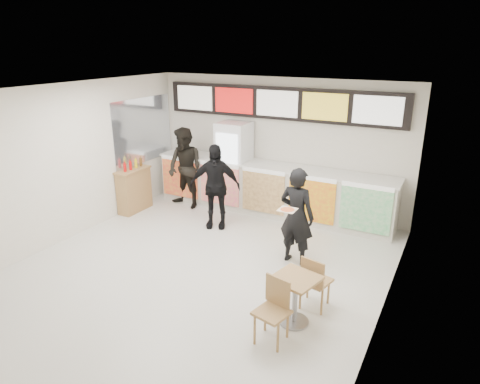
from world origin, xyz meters
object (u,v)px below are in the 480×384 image
Objects in this scene: service_counter at (270,189)px; customer_left at (185,168)px; drinks_fridge at (234,165)px; customer_mid at (215,186)px; cafe_table at (295,291)px; condiment_ledge at (134,190)px; customer_main at (297,216)px.

customer_left is (-1.91, -0.54, 0.37)m from service_counter.
customer_mid is (0.23, -1.23, -0.11)m from drinks_fridge.
drinks_fridge is 1.25m from customer_mid.
customer_mid is 1.19× the size of cafe_table.
service_counter is at bearing 24.86° from condiment_ledge.
service_counter is 4.07m from cafe_table.
cafe_table is at bearing -61.00° from service_counter.
service_counter is 3.12× the size of customer_mid.
customer_main is 3.53m from customer_left.
service_counter is 2.78× the size of drinks_fridge.
drinks_fridge reaches higher than cafe_table.
customer_main reaches higher than service_counter.
customer_left is at bearing -164.16° from service_counter.
cafe_table is at bearing -25.14° from condiment_ledge.
drinks_fridge is 1.34× the size of cafe_table.
service_counter is 1.44m from customer_mid.
customer_main is at bearing -39.99° from drinks_fridge.
service_counter is 3.20× the size of customer_main.
cafe_table is at bearing 116.99° from customer_main.
customer_main reaches higher than condiment_ledge.
customer_left is at bearing -150.24° from drinks_fridge.
customer_mid reaches higher than cafe_table.
customer_main is at bearing 124.11° from cafe_table.
drinks_fridge is 4.63m from cafe_table.
cafe_table is (3.88, -3.01, -0.45)m from customer_left.
cafe_table is (2.91, -3.57, -0.51)m from drinks_fridge.
customer_left is 1.06× the size of customer_mid.
service_counter is 2.95× the size of customer_left.
customer_left reaches higher than condiment_ledge.
customer_mid is 3.58m from cafe_table.
service_counter is at bearing -48.30° from customer_main.
drinks_fridge is at bearing 35.06° from condiment_ledge.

